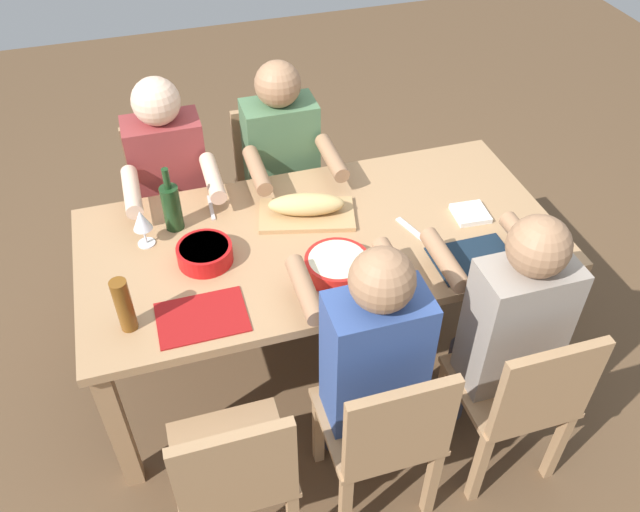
% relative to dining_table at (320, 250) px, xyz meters
% --- Properties ---
extents(ground_plane, '(8.00, 8.00, 0.00)m').
position_rel_dining_table_xyz_m(ground_plane, '(0.00, 0.00, -0.66)').
color(ground_plane, brown).
extents(dining_table, '(1.95, 0.94, 0.74)m').
position_rel_dining_table_xyz_m(dining_table, '(0.00, 0.00, 0.00)').
color(dining_table, '#A87F56').
rests_on(dining_table, ground_plane).
extents(chair_near_right, '(0.40, 0.40, 0.85)m').
position_rel_dining_table_xyz_m(chair_near_right, '(0.54, -0.79, -0.18)').
color(chair_near_right, '#A87F56').
rests_on(chair_near_right, ground_plane).
extents(diner_near_right, '(0.41, 0.53, 1.20)m').
position_rel_dining_table_xyz_m(diner_near_right, '(0.54, -0.61, 0.04)').
color(diner_near_right, '#2D2D38').
rests_on(diner_near_right, ground_plane).
extents(chair_near_center, '(0.40, 0.40, 0.85)m').
position_rel_dining_table_xyz_m(chair_near_center, '(0.00, -0.79, -0.18)').
color(chair_near_center, '#A87F56').
rests_on(chair_near_center, ground_plane).
extents(diner_near_center, '(0.41, 0.53, 1.20)m').
position_rel_dining_table_xyz_m(diner_near_center, '(0.00, -0.61, 0.04)').
color(diner_near_center, '#2D2D38').
rests_on(diner_near_center, ground_plane).
extents(chair_near_left, '(0.40, 0.40, 0.85)m').
position_rel_dining_table_xyz_m(chair_near_left, '(-0.54, -0.79, -0.18)').
color(chair_near_left, '#A87F56').
rests_on(chair_near_left, ground_plane).
extents(chair_far_center, '(0.40, 0.40, 0.85)m').
position_rel_dining_table_xyz_m(chair_far_center, '(0.00, 0.79, -0.18)').
color(chair_far_center, '#A87F56').
rests_on(chair_far_center, ground_plane).
extents(diner_far_center, '(0.41, 0.53, 1.20)m').
position_rel_dining_table_xyz_m(diner_far_center, '(-0.00, 0.61, 0.04)').
color(diner_far_center, '#2D2D38').
rests_on(diner_far_center, ground_plane).
extents(chair_far_left, '(0.40, 0.40, 0.85)m').
position_rel_dining_table_xyz_m(chair_far_left, '(-0.54, 0.79, -0.18)').
color(chair_far_left, '#A87F56').
rests_on(chair_far_left, ground_plane).
extents(diner_far_left, '(0.41, 0.53, 1.20)m').
position_rel_dining_table_xyz_m(diner_far_left, '(-0.54, 0.61, 0.04)').
color(diner_far_left, '#2D2D38').
rests_on(diner_far_left, ground_plane).
extents(serving_bowl_pasta, '(0.25, 0.25, 0.07)m').
position_rel_dining_table_xyz_m(serving_bowl_pasta, '(-0.00, -0.23, 0.12)').
color(serving_bowl_pasta, red).
rests_on(serving_bowl_pasta, dining_table).
extents(serving_bowl_fruit, '(0.22, 0.22, 0.07)m').
position_rel_dining_table_xyz_m(serving_bowl_fruit, '(-0.47, -0.01, 0.12)').
color(serving_bowl_fruit, red).
rests_on(serving_bowl_fruit, dining_table).
extents(cutting_board, '(0.44, 0.31, 0.02)m').
position_rel_dining_table_xyz_m(cutting_board, '(-0.02, 0.14, 0.09)').
color(cutting_board, tan).
rests_on(cutting_board, dining_table).
extents(bread_loaf, '(0.34, 0.19, 0.09)m').
position_rel_dining_table_xyz_m(bread_loaf, '(-0.02, 0.14, 0.14)').
color(bread_loaf, tan).
rests_on(bread_loaf, cutting_board).
extents(wine_bottle, '(0.08, 0.08, 0.29)m').
position_rel_dining_table_xyz_m(wine_bottle, '(-0.56, 0.23, 0.19)').
color(wine_bottle, '#193819').
rests_on(wine_bottle, dining_table).
extents(beer_bottle, '(0.06, 0.06, 0.22)m').
position_rel_dining_table_xyz_m(beer_bottle, '(-0.79, -0.28, 0.19)').
color(beer_bottle, brown).
rests_on(beer_bottle, dining_table).
extents(wine_glass, '(0.08, 0.08, 0.17)m').
position_rel_dining_table_xyz_m(wine_glass, '(-0.68, 0.16, 0.19)').
color(wine_glass, silver).
rests_on(wine_glass, dining_table).
extents(placemat_near_right, '(0.32, 0.23, 0.01)m').
position_rel_dining_table_xyz_m(placemat_near_right, '(0.54, -0.31, 0.08)').
color(placemat_near_right, '#142333').
rests_on(placemat_near_right, dining_table).
extents(placemat_near_left, '(0.32, 0.23, 0.01)m').
position_rel_dining_table_xyz_m(placemat_near_left, '(-0.54, -0.31, 0.08)').
color(placemat_near_left, maroon).
rests_on(placemat_near_left, dining_table).
extents(fork_far_left, '(0.02, 0.17, 0.01)m').
position_rel_dining_table_xyz_m(fork_far_left, '(-0.40, 0.31, 0.08)').
color(fork_far_left, silver).
rests_on(fork_far_left, dining_table).
extents(carving_knife, '(0.09, 0.23, 0.01)m').
position_rel_dining_table_xyz_m(carving_knife, '(0.38, -0.10, 0.08)').
color(carving_knife, silver).
rests_on(carving_knife, dining_table).
extents(napkin_stack, '(0.15, 0.15, 0.02)m').
position_rel_dining_table_xyz_m(napkin_stack, '(0.65, -0.06, 0.09)').
color(napkin_stack, white).
rests_on(napkin_stack, dining_table).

